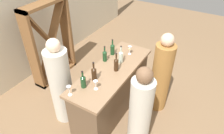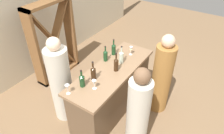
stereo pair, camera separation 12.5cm
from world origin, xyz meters
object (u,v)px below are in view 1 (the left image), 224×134
wine_glass_near_center (130,49)px  person_left_guest (161,76)px  wine_bottle_rightmost_clear_pale (121,56)px  wine_glass_near_right (69,89)px  person_server_behind (61,85)px  wine_bottle_far_right_olive_green (112,49)px  person_center_guest (140,112)px  wine_bottle_center_amber_brown (116,64)px  wine_glass_near_left (96,84)px  wine_bottle_second_right_olive_green (105,55)px  wine_bottle_second_left_amber_brown (94,73)px  wine_bottle_leftmost_olive_green (83,81)px  wine_rack (51,42)px

wine_glass_near_center → person_left_guest: person_left_guest is taller
wine_bottle_rightmost_clear_pale → wine_glass_near_center: size_ratio=1.98×
wine_glass_near_right → person_server_behind: size_ratio=0.10×
wine_bottle_far_right_olive_green → person_center_guest: person_center_guest is taller
wine_bottle_center_amber_brown → wine_glass_near_left: (-0.55, 0.03, -0.02)m
wine_bottle_rightmost_clear_pale → wine_glass_near_left: size_ratio=2.11×
wine_bottle_second_right_olive_green → wine_glass_near_center: wine_bottle_second_right_olive_green is taller
wine_glass_near_right → person_server_behind: person_server_behind is taller
wine_bottle_second_left_amber_brown → wine_bottle_rightmost_clear_pale: bearing=-10.9°
wine_bottle_rightmost_clear_pale → wine_glass_near_left: wine_bottle_rightmost_clear_pale is taller
wine_bottle_rightmost_clear_pale → wine_bottle_far_right_olive_green: size_ratio=1.06×
wine_bottle_leftmost_olive_green → person_left_guest: person_left_guest is taller
wine_bottle_rightmost_clear_pale → person_left_guest: 0.80m
wine_bottle_leftmost_olive_green → person_left_guest: (1.12, -0.83, -0.33)m
wine_rack → person_left_guest: 2.36m
wine_bottle_second_left_amber_brown → wine_bottle_second_right_olive_green: wine_bottle_second_left_amber_brown is taller
wine_bottle_rightmost_clear_pale → wine_glass_near_right: 1.10m
wine_bottle_center_amber_brown → wine_bottle_rightmost_clear_pale: bearing=11.1°
wine_bottle_rightmost_clear_pale → person_center_guest: bearing=-133.4°
wine_rack → wine_bottle_leftmost_olive_green: bearing=-119.0°
wine_bottle_second_right_olive_green → person_left_guest: bearing=-68.3°
wine_glass_near_right → wine_bottle_far_right_olive_green: bearing=1.4°
wine_rack → wine_bottle_leftmost_olive_green: (-0.84, -1.51, 0.19)m
wine_bottle_far_right_olive_green → person_left_guest: 0.99m
wine_bottle_leftmost_olive_green → wine_bottle_center_amber_brown: size_ratio=0.87×
wine_bottle_second_left_amber_brown → person_center_guest: 0.89m
wine_bottle_second_left_amber_brown → wine_glass_near_left: size_ratio=2.13×
wine_rack → person_left_guest: (0.28, -2.34, -0.14)m
wine_glass_near_center → person_left_guest: (-0.04, -0.66, -0.33)m
wine_bottle_center_amber_brown → person_left_guest: person_left_guest is taller
wine_bottle_second_right_olive_green → wine_glass_near_right: (-0.98, -0.04, 0.01)m
wine_glass_near_center → wine_glass_near_right: bearing=170.4°
wine_rack → person_center_guest: wine_rack is taller
wine_bottle_second_left_amber_brown → wine_glass_near_left: wine_bottle_second_left_amber_brown is taller
wine_rack → wine_bottle_second_left_amber_brown: 1.68m
wine_bottle_second_left_amber_brown → wine_bottle_far_right_olive_green: bearing=9.9°
wine_bottle_center_amber_brown → wine_bottle_rightmost_clear_pale: 0.24m
wine_bottle_second_right_olive_green → wine_bottle_rightmost_clear_pale: bearing=-69.9°
wine_bottle_center_amber_brown → person_server_behind: 0.98m
wine_bottle_leftmost_olive_green → wine_bottle_far_right_olive_green: 1.00m
wine_bottle_leftmost_olive_green → wine_bottle_second_left_amber_brown: size_ratio=0.89×
wine_glass_near_center → person_left_guest: size_ratio=0.11×
wine_bottle_leftmost_olive_green → wine_bottle_rightmost_clear_pale: 0.86m
wine_bottle_second_right_olive_green → wine_bottle_far_right_olive_green: 0.25m
person_left_guest → person_server_behind: 1.73m
wine_bottle_far_right_olive_green → person_center_guest: 1.30m
wine_glass_near_center → person_server_behind: 1.37m
wine_glass_near_center → person_left_guest: 0.74m
wine_rack → wine_bottle_far_right_olive_green: bearing=-83.7°
wine_bottle_center_amber_brown → person_center_guest: person_center_guest is taller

